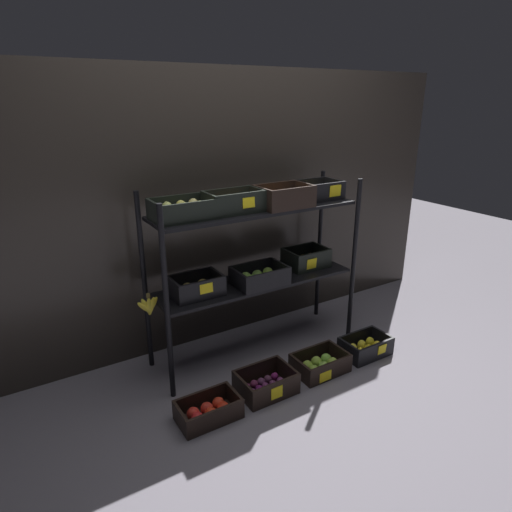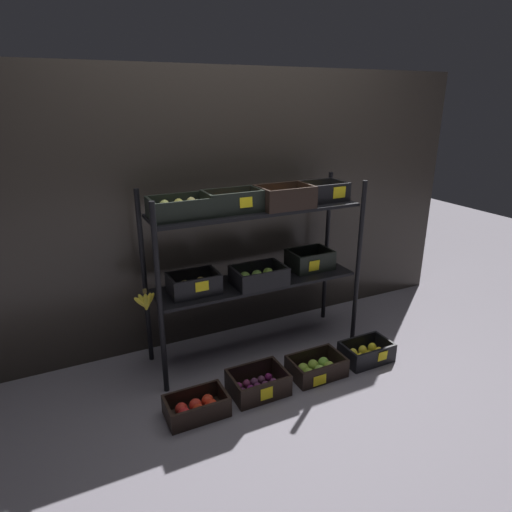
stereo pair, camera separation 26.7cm
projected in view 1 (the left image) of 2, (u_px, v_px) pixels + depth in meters
ground_plane at (256, 348)px, 3.16m from camera, size 10.00×10.00×0.00m
storefront_wall at (227, 208)px, 3.15m from camera, size 3.80×0.12×1.88m
display_rack at (255, 240)px, 2.87m from camera, size 1.54×0.42×1.17m
crate_ground_apple_red at (209, 411)px, 2.45m from camera, size 0.34×0.20×0.12m
crate_ground_plum at (266, 385)px, 2.67m from camera, size 0.34×0.25×0.14m
crate_ground_apple_green at (320, 365)px, 2.88m from camera, size 0.35×0.24×0.12m
crate_ground_lemon at (365, 347)px, 3.07m from camera, size 0.33×0.22×0.13m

